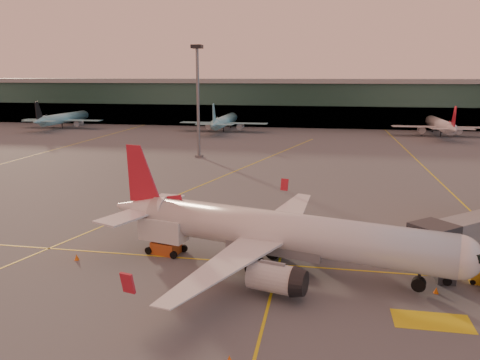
# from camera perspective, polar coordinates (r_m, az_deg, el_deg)

# --- Properties ---
(ground) EXTENTS (600.00, 600.00, 0.00)m
(ground) POSITION_cam_1_polar(r_m,az_deg,el_deg) (44.82, -2.45, -12.30)
(ground) COLOR #4C4F54
(ground) RESTS_ON ground
(taxi_markings) EXTENTS (100.12, 173.00, 0.01)m
(taxi_markings) POSITION_cam_1_polar(r_m,az_deg,el_deg) (87.74, -0.71, 0.22)
(taxi_markings) COLOR yellow
(taxi_markings) RESTS_ON ground
(terminal) EXTENTS (400.00, 20.00, 17.60)m
(terminal) POSITION_cam_1_polar(r_m,az_deg,el_deg) (181.90, 7.55, 9.35)
(terminal) COLOR #19382D
(terminal) RESTS_ON ground
(mast_west_near) EXTENTS (2.40, 2.40, 25.60)m
(mast_west_near) POSITION_cam_1_polar(r_m,az_deg,el_deg) (109.62, -5.16, 10.50)
(mast_west_near) COLOR slate
(mast_west_near) RESTS_ON ground
(distant_aircraft_row) EXTENTS (290.00, 34.00, 13.00)m
(distant_aircraft_row) POSITION_cam_1_polar(r_m,az_deg,el_deg) (161.56, -0.48, 5.94)
(distant_aircraft_row) COLOR #80C9D6
(distant_aircraft_row) RESTS_ON ground
(main_airplane) EXTENTS (37.39, 34.06, 11.44)m
(main_airplane) POSITION_cam_1_polar(r_m,az_deg,el_deg) (46.58, 4.24, -6.40)
(main_airplane) COLOR silver
(main_airplane) RESTS_ON ground
(catering_truck) EXTENTS (5.47, 3.39, 3.95)m
(catering_truck) POSITION_cam_1_polar(r_m,az_deg,el_deg) (51.43, -9.24, -6.41)
(catering_truck) COLOR #B14919
(catering_truck) RESTS_ON ground
(cone_tail) EXTENTS (0.49, 0.49, 0.63)m
(cone_tail) POSITION_cam_1_polar(r_m,az_deg,el_deg) (52.40, -19.29, -8.88)
(cone_tail) COLOR orange
(cone_tail) RESTS_ON ground
(cone_wing_right) EXTENTS (0.46, 0.46, 0.59)m
(cone_wing_right) POSITION_cam_1_polar(r_m,az_deg,el_deg) (33.56, -1.30, -21.03)
(cone_wing_right) COLOR orange
(cone_wing_right) RESTS_ON ground
(cone_wing_left) EXTENTS (0.43, 0.43, 0.54)m
(cone_wing_left) POSITION_cam_1_polar(r_m,az_deg,el_deg) (64.22, 4.31, -4.25)
(cone_wing_left) COLOR orange
(cone_wing_left) RESTS_ON ground
(cone_fwd) EXTENTS (0.45, 0.45, 0.58)m
(cone_fwd) POSITION_cam_1_polar(r_m,az_deg,el_deg) (45.97, 22.80, -12.29)
(cone_fwd) COLOR orange
(cone_fwd) RESTS_ON ground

